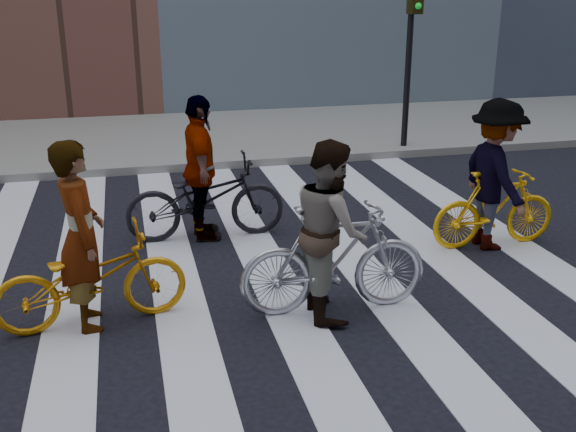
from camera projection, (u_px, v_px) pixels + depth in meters
name	position (u px, v px, depth m)	size (l,w,h in m)	color
ground	(228.00, 289.00, 7.53)	(100.00, 100.00, 0.00)	black
sidewalk_far	(173.00, 138.00, 14.38)	(100.00, 5.00, 0.15)	gray
zebra_crosswalk	(228.00, 288.00, 7.53)	(8.25, 10.00, 0.01)	silver
traffic_signal	(412.00, 36.00, 12.65)	(0.22, 0.42, 3.33)	black
bike_yellow_left	(91.00, 279.00, 6.61)	(0.65, 1.87, 0.98)	orange
bike_silver_mid	(334.00, 259.00, 6.84)	(0.55, 1.95, 1.17)	#B1B1BB
bike_yellow_right	(495.00, 209.00, 8.59)	(0.48, 1.69, 1.01)	#FFB20E
bike_dark_rear	(205.00, 199.00, 8.85)	(0.73, 2.09, 1.10)	black
rider_left	(81.00, 236.00, 6.44)	(0.69, 0.45, 1.89)	slate
rider_mid	(330.00, 229.00, 6.72)	(0.89, 0.69, 1.82)	slate
rider_right	(495.00, 175.00, 8.43)	(1.23, 0.71, 1.91)	slate
rider_rear	(200.00, 169.00, 8.70)	(1.12, 0.47, 1.91)	slate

